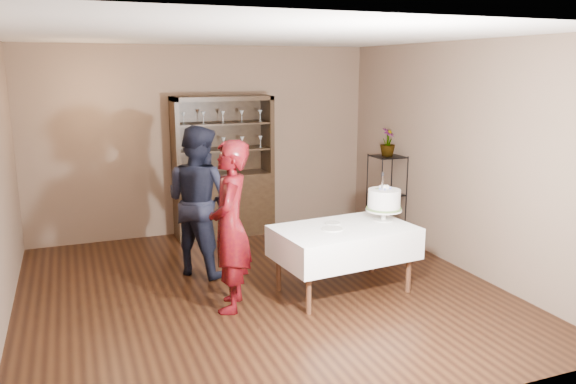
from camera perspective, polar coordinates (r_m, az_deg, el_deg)
name	(u,v)px	position (r m, az deg, el deg)	size (l,w,h in m)	color
floor	(261,291)	(6.24, -2.78, -9.98)	(5.00, 5.00, 0.00)	black
ceiling	(258,35)	(5.78, -3.08, 15.62)	(5.00, 5.00, 0.00)	white
back_wall	(205,141)	(8.24, -8.48, 5.16)	(5.00, 0.02, 2.70)	#775E4C
wall_right	(457,156)	(7.05, 16.77, 3.53)	(0.02, 5.00, 2.70)	#775E4C
china_hutch	(224,189)	(8.17, -6.56, 0.26)	(1.40, 0.48, 2.00)	black
plant_etagere	(386,194)	(8.02, 9.96, -0.17)	(0.42, 0.42, 1.20)	black
cake_table	(344,242)	(6.07, 5.70, -5.13)	(1.54, 1.03, 0.73)	white
woman	(230,226)	(5.56, -5.91, -3.50)	(0.62, 0.41, 1.71)	#370511
man	(199,201)	(6.61, -9.07, -0.86)	(0.85, 0.66, 1.75)	black
cake	(384,201)	(6.29, 9.73, -0.91)	(0.44, 0.44, 0.55)	white
plate_near	(332,229)	(5.91, 4.50, -3.76)	(0.22, 0.22, 0.01)	white
plate_far	(333,223)	(6.13, 4.55, -3.18)	(0.17, 0.17, 0.01)	white
potted_plant	(388,142)	(7.89, 10.10, 5.00)	(0.22, 0.22, 0.39)	#527337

